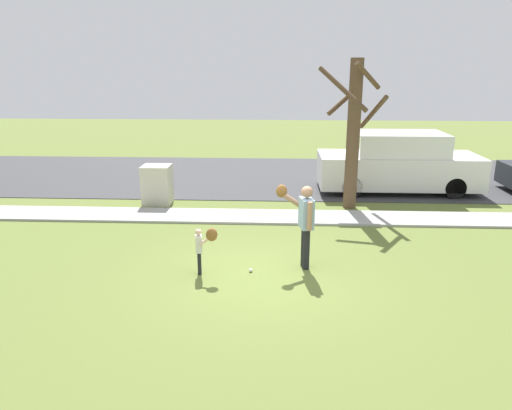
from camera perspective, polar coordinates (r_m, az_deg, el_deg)
name	(u,v)px	position (r m, az deg, el deg)	size (l,w,h in m)	color
ground_plane	(267,219)	(12.63, 1.36, -1.67)	(48.00, 48.00, 0.00)	olive
sidewalk_strip	(267,217)	(12.72, 1.38, -1.41)	(36.00, 1.20, 0.06)	#A3A39E
road_surface	(271,176)	(17.55, 1.79, 3.51)	(36.00, 6.80, 0.02)	#38383A
person_adult	(304,218)	(9.38, 5.75, -1.56)	(0.76, 0.59, 1.68)	black
person_child	(203,243)	(9.18, -6.35, -4.60)	(0.47, 0.34, 0.97)	black
baseball	(251,270)	(9.46, -0.64, -7.81)	(0.07, 0.07, 0.07)	white
utility_cabinet	(157,185)	(14.19, -11.74, 2.40)	(0.81, 0.70, 1.14)	beige
street_tree_near	(354,130)	(13.47, 11.60, 8.80)	(1.84, 1.88, 4.11)	brown
parked_van_white	(398,164)	(15.88, 16.63, 4.76)	(5.00, 1.95, 1.88)	silver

